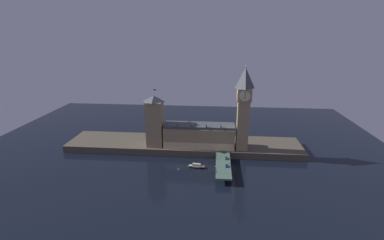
% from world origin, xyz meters
% --- Properties ---
extents(ground_plane, '(400.00, 400.00, 0.00)m').
position_xyz_m(ground_plane, '(0.00, 0.00, 0.00)').
color(ground_plane, black).
extents(embankment, '(220.00, 42.00, 6.36)m').
position_xyz_m(embankment, '(0.00, 39.00, 3.18)').
color(embankment, '#4C4438').
rests_on(embankment, ground_plane).
extents(parliament_hall, '(63.32, 18.77, 25.28)m').
position_xyz_m(parliament_hall, '(15.33, 29.71, 16.88)').
color(parliament_hall, '#9E845B').
rests_on(parliament_hall, embankment).
extents(clock_tower, '(12.34, 12.45, 74.27)m').
position_xyz_m(clock_tower, '(53.47, 26.52, 45.75)').
color(clock_tower, '#9E845B').
rests_on(clock_tower, embankment).
extents(victoria_tower, '(14.61, 14.61, 52.97)m').
position_xyz_m(victoria_tower, '(-24.96, 28.66, 29.94)').
color(victoria_tower, '#9E845B').
rests_on(victoria_tower, embankment).
extents(bridge, '(11.83, 46.00, 5.97)m').
position_xyz_m(bridge, '(36.91, -5.00, 4.17)').
color(bridge, '#476656').
rests_on(bridge, ground_plane).
extents(car_southbound_lead, '(1.99, 4.25, 1.51)m').
position_xyz_m(car_southbound_lead, '(39.51, -8.65, 6.68)').
color(car_southbound_lead, navy).
rests_on(car_southbound_lead, bridge).
extents(car_southbound_trail, '(1.92, 4.54, 1.53)m').
position_xyz_m(car_southbound_trail, '(39.51, 5.47, 6.68)').
color(car_southbound_trail, '#235633').
rests_on(car_southbound_trail, bridge).
extents(pedestrian_near_rail, '(0.38, 0.38, 1.74)m').
position_xyz_m(pedestrian_near_rail, '(31.70, -18.20, 6.89)').
color(pedestrian_near_rail, black).
rests_on(pedestrian_near_rail, bridge).
extents(pedestrian_mid_walk, '(0.38, 0.38, 1.62)m').
position_xyz_m(pedestrian_mid_walk, '(42.11, -4.74, 6.82)').
color(pedestrian_mid_walk, black).
rests_on(pedestrian_mid_walk, bridge).
extents(pedestrian_far_rail, '(0.38, 0.38, 1.64)m').
position_xyz_m(pedestrian_far_rail, '(31.70, 3.88, 6.83)').
color(pedestrian_far_rail, black).
rests_on(pedestrian_far_rail, bridge).
extents(street_lamp_near, '(1.34, 0.60, 5.99)m').
position_xyz_m(street_lamp_near, '(31.30, -19.72, 9.72)').
color(street_lamp_near, '#2D3333').
rests_on(street_lamp_near, bridge).
extents(street_lamp_far, '(1.34, 0.60, 6.11)m').
position_xyz_m(street_lamp_far, '(31.30, 9.72, 9.79)').
color(street_lamp_far, '#2D3333').
rests_on(street_lamp_far, bridge).
extents(boat_upstream, '(15.08, 5.35, 3.72)m').
position_xyz_m(boat_upstream, '(15.29, -1.07, 1.36)').
color(boat_upstream, '#28282D').
rests_on(boat_upstream, ground_plane).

